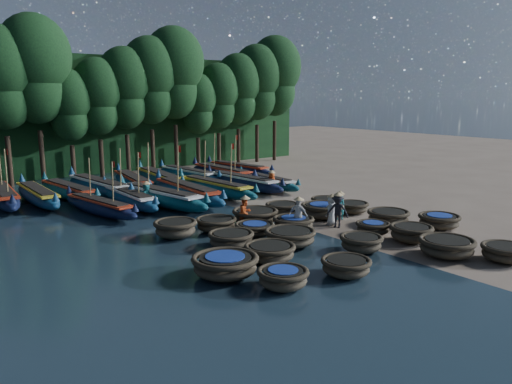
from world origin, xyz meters
TOP-DOWN VIEW (x-y plane):
  - ground at (0.00, 0.00)m, footprint 120.00×120.00m
  - foliage_wall at (0.00, 23.50)m, footprint 40.00×3.00m
  - coracle_3 at (1.68, -8.79)m, footprint 2.84×2.84m
  - coracle_4 at (3.02, -10.60)m, footprint 1.98×1.98m
  - coracle_5 at (-6.08, -7.26)m, footprint 1.98×1.98m
  - coracle_6 at (-3.40, -7.77)m, footprint 2.27×2.27m
  - coracle_7 at (-0.68, -6.17)m, footprint 1.89×1.89m
  - coracle_8 at (2.30, -6.60)m, footprint 2.37×2.37m
  - coracle_9 at (5.43, -6.06)m, footprint 2.47×2.47m
  - coracle_10 at (-7.05, -5.07)m, footprint 2.87×2.87m
  - coracle_11 at (-4.62, -4.74)m, footprint 2.57×2.57m
  - coracle_12 at (-2.54, -3.65)m, footprint 2.73×2.73m
  - coracle_13 at (1.87, -4.72)m, footprint 1.98×1.98m
  - coracle_14 at (3.98, -4.00)m, footprint 2.56×2.56m
  - coracle_15 at (-4.79, -2.22)m, footprint 2.19×2.19m
  - coracle_16 at (-2.84, -1.41)m, footprint 2.09×2.09m
  - coracle_17 at (-0.78, -1.90)m, footprint 2.53×2.53m
  - coracle_18 at (2.28, -0.87)m, footprint 2.87×2.87m
  - coracle_19 at (4.53, -1.05)m, footprint 1.92×1.92m
  - coracle_20 at (-5.98, 0.70)m, footprint 2.40×2.40m
  - coracle_21 at (-3.84, 0.44)m, footprint 2.32×2.32m
  - coracle_22 at (-1.41, 0.40)m, footprint 2.94×2.94m
  - coracle_23 at (0.89, 0.90)m, footprint 2.30×2.30m
  - coracle_24 at (4.23, 0.85)m, footprint 1.69×1.69m
  - long_boat_2 at (-7.14, 7.45)m, footprint 2.50×7.35m
  - long_boat_3 at (-4.95, 8.58)m, footprint 1.50×8.12m
  - long_boat_4 at (-3.43, 7.25)m, footprint 2.92×8.90m
  - long_boat_5 at (-1.33, 7.62)m, footprint 1.89×9.08m
  - long_boat_6 at (0.99, 7.93)m, footprint 2.19×8.54m
  - long_boat_7 at (3.79, 8.61)m, footprint 2.13×8.36m
  - long_boat_8 at (5.56, 8.02)m, footprint 1.58×7.36m
  - long_boat_9 at (-10.90, 13.55)m, footprint 2.13×8.52m
  - long_boat_10 at (-9.15, 12.59)m, footprint 1.51×8.32m
  - long_boat_11 at (-7.17, 12.77)m, footprint 2.34×8.21m
  - long_boat_12 at (-5.12, 12.87)m, footprint 2.48×9.00m
  - long_boat_13 at (-2.41, 13.55)m, footprint 2.67×8.37m
  - long_boat_14 at (-0.36, 13.43)m, footprint 2.39×8.88m
  - long_boat_15 at (2.55, 14.17)m, footprint 2.18×8.04m
  - long_boat_16 at (4.92, 12.91)m, footprint 1.68×8.67m
  - long_boat_17 at (7.44, 14.19)m, footprint 2.52×7.92m
  - fisherman_0 at (1.64, -2.19)m, footprint 0.85×0.64m
  - fisherman_1 at (2.82, -1.64)m, footprint 0.65×0.58m
  - fisherman_2 at (-2.30, 0.08)m, footprint 0.91×0.79m
  - fisherman_3 at (1.52, -2.70)m, footprint 1.11×1.31m
  - fisherman_4 at (-0.63, -2.09)m, footprint 0.75×1.08m
  - fisherman_5 at (-4.22, 7.47)m, footprint 1.43×1.19m
  - fisherman_6 at (4.59, 6.32)m, footprint 0.57×0.80m
  - tree_3 at (-9.10, 20.00)m, footprint 4.92×4.92m
  - tree_4 at (-6.80, 20.00)m, footprint 5.34×5.34m
  - tree_5 at (-4.50, 20.00)m, footprint 3.68×3.68m
  - tree_6 at (-2.20, 20.00)m, footprint 4.09×4.09m
  - tree_7 at (0.10, 20.00)m, footprint 4.51×4.51m
  - tree_8 at (2.40, 20.00)m, footprint 4.92×4.92m
  - tree_9 at (4.70, 20.00)m, footprint 5.34×5.34m
  - tree_10 at (7.00, 20.00)m, footprint 3.68×3.68m
  - tree_11 at (9.30, 20.00)m, footprint 4.09×4.09m
  - tree_12 at (11.60, 20.00)m, footprint 4.51×4.51m
  - tree_13 at (13.90, 20.00)m, footprint 4.92×4.92m
  - tree_14 at (16.20, 20.00)m, footprint 5.34×5.34m

SIDE VIEW (x-z plane):
  - ground at x=0.00m, z-range 0.00..0.00m
  - coracle_19 at x=4.53m, z-range 0.05..0.68m
  - coracle_13 at x=1.87m, z-range 0.05..0.68m
  - coracle_24 at x=4.23m, z-range 0.05..0.70m
  - coracle_16 at x=-2.84m, z-range 0.05..0.70m
  - coracle_6 at x=-3.40m, z-range 0.05..0.73m
  - coracle_4 at x=3.02m, z-range 0.05..0.74m
  - coracle_21 at x=-3.84m, z-range 0.05..0.75m
  - coracle_5 at x=-6.08m, z-range 0.06..0.77m
  - coracle_15 at x=-4.79m, z-range 0.05..0.78m
  - coracle_11 at x=-4.62m, z-range 0.05..0.78m
  - coracle_7 at x=-0.68m, z-range 0.05..0.79m
  - coracle_9 at x=5.43m, z-range 0.06..0.78m
  - coracle_23 at x=0.89m, z-range 0.05..0.80m
  - coracle_17 at x=-0.78m, z-range 0.06..0.80m
  - coracle_12 at x=-2.54m, z-range 0.05..0.82m
  - coracle_14 at x=3.98m, z-range 0.06..0.83m
  - coracle_3 at x=1.68m, z-range 0.06..0.84m
  - coracle_22 at x=-1.41m, z-range 0.06..0.85m
  - coracle_8 at x=2.30m, z-range 0.06..0.85m
  - coracle_18 at x=2.28m, z-range 0.06..0.88m
  - coracle_10 at x=-7.05m, z-range 0.06..0.89m
  - coracle_20 at x=-5.98m, z-range 0.06..0.89m
  - long_boat_8 at x=5.56m, z-range -0.15..1.14m
  - long_boat_2 at x=-7.14m, z-range -1.08..2.08m
  - long_boat_17 at x=7.44m, z-range -0.17..1.24m
  - long_boat_15 at x=2.55m, z-range -0.17..1.25m
  - long_boat_3 at x=-4.95m, z-range -1.18..2.27m
  - long_boat_11 at x=-7.17m, z-range -0.17..1.28m
  - long_boat_10 at x=-9.15m, z-range -0.17..1.29m
  - long_boat_7 at x=3.79m, z-range -0.18..1.30m
  - long_boat_13 at x=-2.41m, z-range -0.18..1.31m
  - long_boat_9 at x=-10.90m, z-range -1.24..2.39m
  - long_boat_6 at x=0.99m, z-range -1.24..2.40m
  - long_boat_16 at x=4.92m, z-range -1.26..2.43m
  - long_boat_14 at x=-0.36m, z-range -0.19..1.38m
  - long_boat_12 at x=-5.12m, z-range -0.19..1.40m
  - long_boat_4 at x=-3.43m, z-range -1.31..2.52m
  - long_boat_5 at x=-1.33m, z-range -0.19..1.41m
  - fisherman_5 at x=-4.22m, z-range -0.06..1.68m
  - fisherman_6 at x=4.59m, z-range -0.03..1.69m
  - fisherman_0 at x=1.64m, z-range -0.03..1.74m
  - fisherman_2 at x=-2.30m, z-range -0.05..1.76m
  - fisherman_1 at x=2.82m, z-range 0.02..1.72m
  - fisherman_4 at x=-0.63m, z-range -0.04..1.86m
  - fisherman_3 at x=1.52m, z-range -0.06..1.89m
  - foliage_wall at x=0.00m, z-range 0.00..10.00m
  - tree_5 at x=-4.50m, z-range 1.63..10.31m
  - tree_10 at x=7.00m, z-range 1.63..10.31m
  - tree_6 at x=-2.20m, z-range 1.82..11.47m
  - tree_11 at x=9.30m, z-range 1.82..11.47m
  - tree_7 at x=0.10m, z-range 2.01..12.64m
  - tree_12 at x=11.60m, z-range 2.01..12.64m
  - tree_3 at x=-9.10m, z-range 2.19..13.80m
  - tree_8 at x=2.40m, z-range 2.19..13.80m
  - tree_13 at x=13.90m, z-range 2.19..13.80m
  - tree_4 at x=-6.80m, z-range 2.38..14.96m
  - tree_9 at x=4.70m, z-range 2.38..14.96m
  - tree_14 at x=16.20m, z-range 2.38..14.96m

